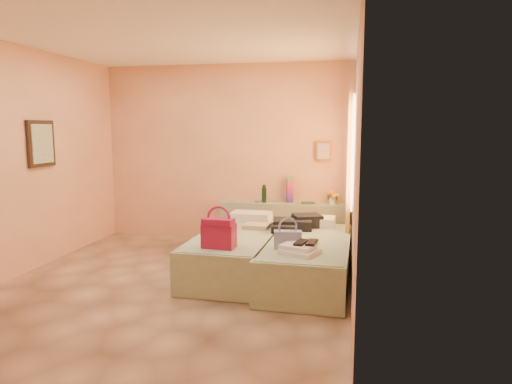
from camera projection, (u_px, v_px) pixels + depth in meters
ground at (177, 283)px, 5.33m from camera, size 4.50×4.50×0.00m
room_walls at (206, 129)px, 5.59m from camera, size 4.02×4.51×2.81m
headboard_ledge at (285, 223)px, 7.13m from camera, size 2.05×0.30×0.65m
bed_left at (238, 253)px, 5.72m from camera, size 0.95×2.02×0.50m
bed_right at (308, 260)px, 5.38m from camera, size 0.95×2.02×0.50m
water_bottle at (264, 194)px, 7.09m from camera, size 0.10×0.10×0.27m
rainbow_box at (290, 189)px, 7.08m from camera, size 0.12×0.12×0.41m
small_dish at (258, 202)px, 7.10m from camera, size 0.15×0.15×0.03m
green_book at (308, 203)px, 6.97m from camera, size 0.22×0.19×0.03m
flower_vase at (333, 196)px, 6.92m from camera, size 0.22×0.22×0.24m
magenta_handbag at (219, 233)px, 4.98m from camera, size 0.37×0.22×0.33m
khaki_garment at (257, 226)px, 5.96m from camera, size 0.35×0.28×0.06m
clothes_pile at (296, 223)px, 5.91m from camera, size 0.66×0.66×0.16m
blue_handbag at (288, 240)px, 4.96m from camera, size 0.31×0.17×0.19m
towel_stack at (300, 249)px, 4.74m from camera, size 0.44×0.41×0.10m
sandal_pair at (306, 243)px, 4.76m from camera, size 0.23×0.28×0.03m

